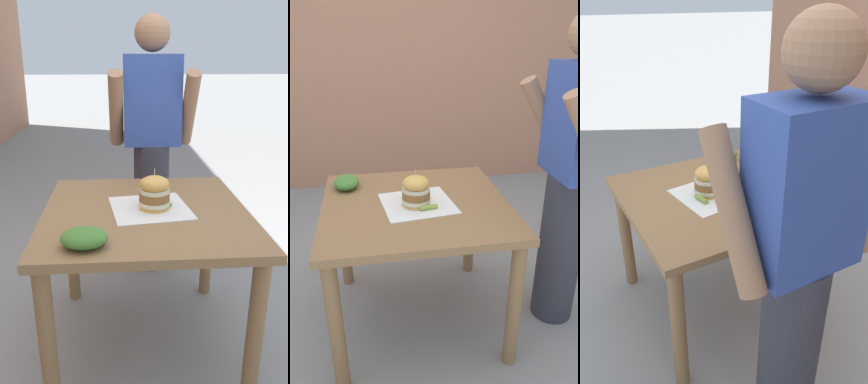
# 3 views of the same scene
# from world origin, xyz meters

# --- Properties ---
(ground_plane) EXTENTS (80.00, 80.00, 0.00)m
(ground_plane) POSITION_xyz_m (0.00, 0.00, 0.00)
(ground_plane) COLOR gray
(patio_table) EXTENTS (0.95, 0.97, 0.76)m
(patio_table) POSITION_xyz_m (0.00, 0.00, 0.64)
(patio_table) COLOR olive
(patio_table) RESTS_ON ground
(serving_paper) EXTENTS (0.40, 0.40, 0.00)m
(serving_paper) POSITION_xyz_m (0.02, 0.01, 0.76)
(serving_paper) COLOR white
(serving_paper) RESTS_ON patio_table
(sandwich) EXTENTS (0.15, 0.15, 0.19)m
(sandwich) POSITION_xyz_m (0.04, 0.00, 0.84)
(sandwich) COLOR gold
(sandwich) RESTS_ON serving_paper
(pickle_spear) EXTENTS (0.04, 0.09, 0.02)m
(pickle_spear) POSITION_xyz_m (0.11, 0.05, 0.78)
(pickle_spear) COLOR #8EA83D
(pickle_spear) RESTS_ON serving_paper
(side_salad) EXTENTS (0.18, 0.14, 0.07)m
(side_salad) POSITION_xyz_m (-0.26, -0.36, 0.80)
(side_salad) COLOR #477F33
(side_salad) RESTS_ON patio_table
(diner_across_table) EXTENTS (0.55, 0.35, 1.69)m
(diner_across_table) POSITION_xyz_m (0.10, 0.81, 0.88)
(diner_across_table) COLOR #33333D
(diner_across_table) RESTS_ON ground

